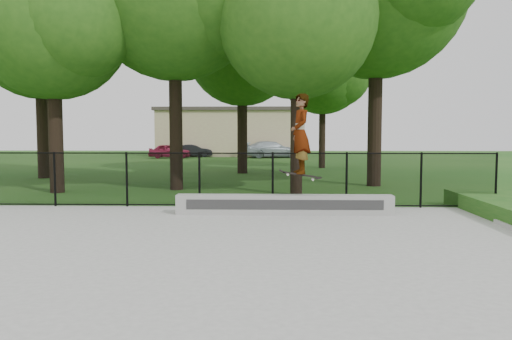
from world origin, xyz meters
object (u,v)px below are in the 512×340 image
(grind_ledge, at_px, (284,205))
(car_c, at_px, (272,149))
(skater_airborne, at_px, (300,135))
(car_b, at_px, (193,151))
(car_a, at_px, (170,151))

(grind_ledge, bearing_deg, car_c, 90.38)
(car_c, relative_size, skater_airborne, 2.09)
(car_b, bearing_deg, car_a, 124.92)
(car_c, distance_m, skater_airborne, 29.61)
(car_b, relative_size, car_c, 0.68)
(skater_airborne, bearing_deg, car_c, 91.10)
(grind_ledge, distance_m, car_b, 30.98)
(grind_ledge, relative_size, car_b, 1.81)
(car_b, relative_size, skater_airborne, 1.43)
(skater_airborne, bearing_deg, car_b, 103.59)
(car_b, bearing_deg, grind_ledge, 178.40)
(grind_ledge, xyz_separation_m, skater_airborne, (0.37, -0.27, 1.73))
(grind_ledge, relative_size, skater_airborne, 2.58)
(car_c, bearing_deg, car_b, 67.31)
(car_b, xyz_separation_m, car_c, (6.79, -0.88, 0.15))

